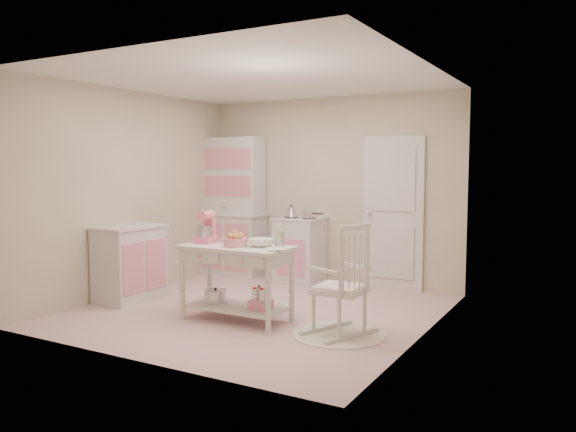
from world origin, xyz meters
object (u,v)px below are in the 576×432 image
object	(u,v)px
hutch	(232,206)
stove	(300,250)
base_cabinet	(130,263)
rocking_chair	(339,279)
stand_mixer	(205,228)
bread_basket	(235,242)
work_table	(237,283)

from	to	relation	value
hutch	stove	world-z (taller)	hutch
base_cabinet	rocking_chair	bearing A→B (deg)	-0.98
rocking_chair	stand_mixer	size ratio (longest dim) A/B	3.24
stove	rocking_chair	world-z (taller)	rocking_chair
hutch	bread_basket	bearing A→B (deg)	-54.17
work_table	stand_mixer	xyz separation A→B (m)	(-0.42, 0.02, 0.57)
hutch	rocking_chair	xyz separation A→B (m)	(2.70, -2.05, -0.49)
hutch	base_cabinet	world-z (taller)	hutch
stove	rocking_chair	bearing A→B (deg)	-53.13
hutch	work_table	xyz separation A→B (m)	(1.53, -2.10, -0.64)
base_cabinet	hutch	bearing A→B (deg)	86.80
work_table	stand_mixer	distance (m)	0.71
stove	stand_mixer	size ratio (longest dim) A/B	2.71
rocking_chair	bread_basket	distance (m)	1.19
rocking_chair	bread_basket	bearing A→B (deg)	-153.28
base_cabinet	bread_basket	distance (m)	1.71
hutch	stand_mixer	bearing A→B (deg)	-61.87
stove	bread_basket	world-z (taller)	stove
stove	work_table	distance (m)	2.08
base_cabinet	work_table	xyz separation A→B (m)	(1.64, -0.09, -0.06)
rocking_chair	bread_basket	xyz separation A→B (m)	(-1.15, -0.10, 0.30)
base_cabinet	rocking_chair	distance (m)	2.81
stove	stand_mixer	bearing A→B (deg)	-92.52
base_cabinet	bread_basket	size ratio (longest dim) A/B	3.68
stove	rocking_chair	distance (m)	2.50
rocking_chair	work_table	distance (m)	1.18
work_table	bread_basket	world-z (taller)	bread_basket
stove	bread_basket	bearing A→B (deg)	-80.50
work_table	stand_mixer	bearing A→B (deg)	177.27
bread_basket	stand_mixer	bearing A→B (deg)	170.96
work_table	stand_mixer	size ratio (longest dim) A/B	3.53
stove	hutch	bearing A→B (deg)	177.61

